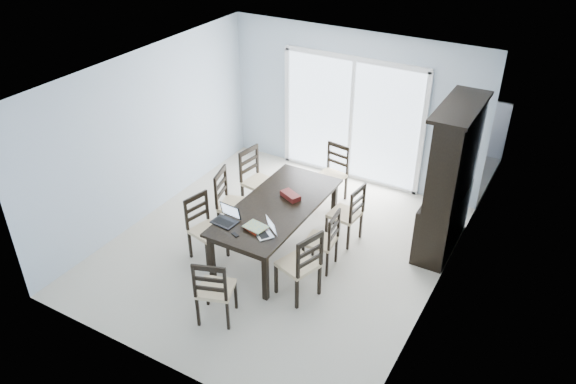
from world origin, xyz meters
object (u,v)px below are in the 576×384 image
Objects in this scene: chair_left_near at (202,221)px; chair_end_near at (213,285)px; dining_table at (277,210)px; chair_right_near at (303,259)px; game_box at (290,196)px; china_hutch at (450,182)px; chair_left_mid at (229,196)px; hot_tub at (345,124)px; chair_end_far at (334,167)px; laptop_dark at (224,219)px; chair_right_far at (351,208)px; chair_right_mid at (327,235)px; chair_left_far at (255,173)px; cell_phone at (235,235)px; laptop_silver at (263,231)px.

chair_left_near is 1.40m from chair_end_near.
chair_right_near is at bearing -42.05° from dining_table.
china_hutch is at bearing 27.04° from game_box.
chair_right_near is 1.06× the size of chair_end_near.
chair_left_near is at bearing -143.07° from dining_table.
chair_left_mid is (-0.84, 0.02, -0.04)m from dining_table.
china_hutch is at bearing -41.61° from hot_tub.
china_hutch reaches higher than chair_end_far.
laptop_dark is at bearing 88.03° from chair_end_far.
chair_right_near reaches higher than chair_right_far.
chair_right_mid is (1.64, -0.07, -0.08)m from chair_left_mid.
chair_left_mid reaches higher than chair_left_near.
chair_left_mid reaches higher than chair_right_far.
chair_left_mid reaches higher than hot_tub.
chair_end_near is 0.59× the size of hot_tub.
chair_left_far reaches higher than dining_table.
game_box is at bearing -152.96° from china_hutch.
chair_right_far is 3.17× the size of laptop_dark.
cell_phone is (0.74, -0.26, 0.18)m from chair_left_near.
chair_right_mid is 3.88m from hot_tub.
chair_left_near is 1.06m from laptop_silver.
dining_table is 20.34× the size of cell_phone.
chair_left_near reaches higher than game_box.
chair_right_far reaches higher than laptop_dark.
chair_right_far is at bearing 39.42° from dining_table.
chair_right_far is at bearing 29.40° from game_box.
china_hutch is at bearing 135.69° from chair_left_near.
chair_left_near is 0.99× the size of chair_end_far.
chair_right_mid is at bearing 72.69° from chair_left_mid.
chair_left_mid is 1.09× the size of chair_right_far.
china_hutch is 3.14m from chair_left_mid.
laptop_dark is (-1.21, -1.40, 0.23)m from chair_right_far.
chair_left_far is 3.89× the size of game_box.
chair_end_far is at bearing 17.74° from chair_right_mid.
cell_phone is (-0.92, -0.14, 0.14)m from chair_right_near.
laptop_silver is at bearing 103.78° from chair_right_near.
china_hutch is 2.13× the size of chair_right_mid.
chair_left_near is 1.06× the size of chair_right_mid.
chair_left_far is 1.87m from cell_phone.
chair_right_mid is (-0.02, 0.70, -0.07)m from chair_right_near.
chair_right_near is 3.40× the size of laptop_dark.
chair_end_far reaches higher than laptop_silver.
chair_right_near reaches higher than cell_phone.
chair_end_far is 2.44m from laptop_dark.
cell_phone is at bearing 83.21° from chair_left_near.
laptop_dark is at bearing 173.86° from cell_phone.
chair_right_mid is at bearing -2.93° from dining_table.
chair_end_far is at bearing 70.77° from chair_end_near.
chair_left_near is 0.93× the size of chair_left_far.
chair_end_near is 10.14× the size of cell_phone.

